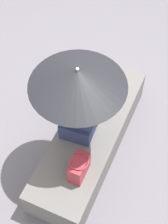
{
  "coord_description": "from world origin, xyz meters",
  "views": [
    {
      "loc": [
        1.92,
        0.78,
        3.72
      ],
      "look_at": [
        0.05,
        -0.05,
        0.79
      ],
      "focal_mm": 56.93,
      "sensor_mm": 36.0,
      "label": 1
    }
  ],
  "objects_px": {
    "person_seated": "(78,112)",
    "parasol": "(78,78)",
    "tote_bag_canvas": "(108,90)",
    "handbag_black": "(79,167)"
  },
  "relations": [
    {
      "from": "person_seated",
      "to": "tote_bag_canvas",
      "type": "xyz_separation_m",
      "value": [
        -0.53,
        0.13,
        -0.2
      ]
    },
    {
      "from": "handbag_black",
      "to": "parasol",
      "type": "bearing_deg",
      "value": -155.39
    },
    {
      "from": "person_seated",
      "to": "parasol",
      "type": "xyz_separation_m",
      "value": [
        0.07,
        0.05,
        0.61
      ]
    },
    {
      "from": "parasol",
      "to": "handbag_black",
      "type": "height_order",
      "value": "parasol"
    },
    {
      "from": "person_seated",
      "to": "tote_bag_canvas",
      "type": "bearing_deg",
      "value": 165.99
    },
    {
      "from": "person_seated",
      "to": "parasol",
      "type": "height_order",
      "value": "parasol"
    },
    {
      "from": "person_seated",
      "to": "tote_bag_canvas",
      "type": "relative_size",
      "value": 2.4
    },
    {
      "from": "handbag_black",
      "to": "tote_bag_canvas",
      "type": "distance_m",
      "value": 0.97
    },
    {
      "from": "parasol",
      "to": "tote_bag_canvas",
      "type": "relative_size",
      "value": 3.01
    },
    {
      "from": "parasol",
      "to": "handbag_black",
      "type": "relative_size",
      "value": 4.11
    }
  ]
}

